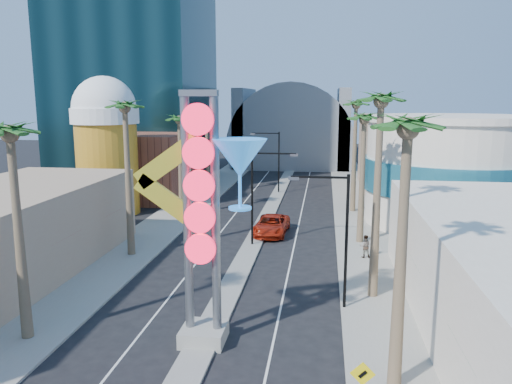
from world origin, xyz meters
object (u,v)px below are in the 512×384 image
(neon_sign, at_px, (218,201))
(pedestrian_b, at_px, (365,246))
(pedestrian_a, at_px, (425,310))
(red_pickup, at_px, (271,225))

(neon_sign, relative_size, pedestrian_b, 7.11)
(pedestrian_a, bearing_deg, red_pickup, -60.15)
(red_pickup, height_order, pedestrian_a, pedestrian_a)
(pedestrian_b, bearing_deg, red_pickup, -42.99)
(neon_sign, relative_size, pedestrian_a, 6.79)
(neon_sign, height_order, red_pickup, neon_sign)
(neon_sign, bearing_deg, pedestrian_b, 60.56)
(pedestrian_b, bearing_deg, pedestrian_a, 96.37)
(pedestrian_b, bearing_deg, neon_sign, 55.83)
(neon_sign, bearing_deg, red_pickup, 88.95)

